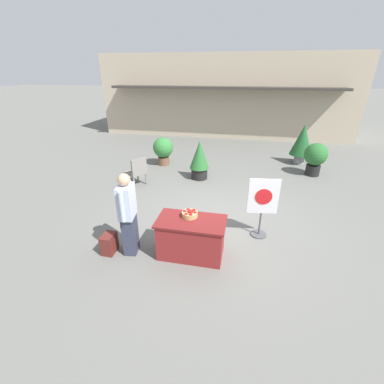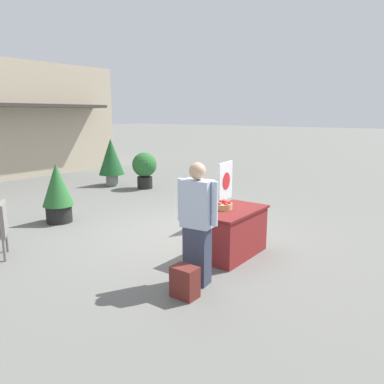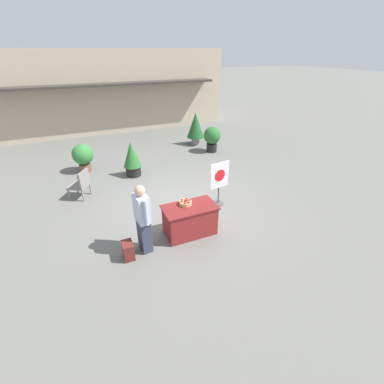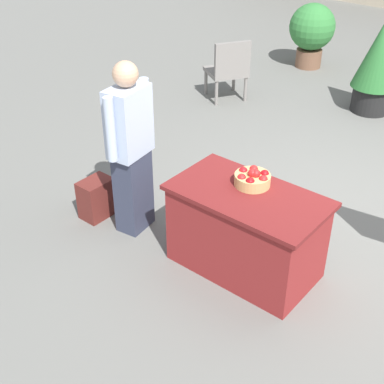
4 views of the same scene
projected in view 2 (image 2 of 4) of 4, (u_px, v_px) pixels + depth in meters
The scene contains 9 objects.
ground_plane at pixel (186, 235), 7.47m from camera, with size 120.00×120.00×0.00m, color slate.
display_table at pixel (231, 232), 6.32m from camera, with size 1.35×0.75×0.80m.
apple_basket at pixel (223, 205), 6.27m from camera, with size 0.31×0.31×0.16m.
person_visitor at pixel (197, 223), 5.17m from camera, with size 0.32×0.60×1.73m.
backpack at pixel (185, 282), 4.90m from camera, with size 0.24×0.34×0.42m.
poster_board at pixel (225, 191), 7.89m from camera, with size 0.65×0.36×1.38m.
potted_plant_far_right at pixel (57, 191), 8.20m from camera, with size 0.67×0.67×1.32m.
potted_plant_far_left at pixel (145, 167), 11.95m from camera, with size 0.78×0.78×1.16m.
potted_plant_near_right at pixel (111, 158), 12.45m from camera, with size 0.85×0.85×1.56m.
Camera 2 is at (-5.64, -4.37, 2.37)m, focal length 35.00 mm.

